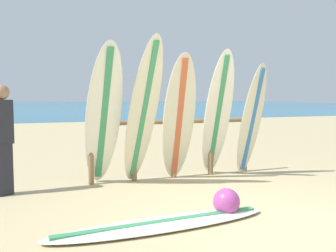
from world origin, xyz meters
name	(u,v)px	position (x,y,z in m)	size (l,w,h in m)	color
ground_plane	(254,221)	(0.00, 0.00, 0.00)	(120.00, 120.00, 0.00)	tan
ocean_water	(42,106)	(0.00, 58.00, 0.00)	(120.00, 80.00, 0.01)	#196B93
surfboard_rack	(174,139)	(-0.01, 2.52, 0.71)	(3.07, 0.09, 1.16)	olive
surfboard_leaning_far_left	(103,116)	(-1.33, 2.24, 1.15)	(0.63, 1.09, 2.29)	white
surfboard_leaning_left	(143,113)	(-0.73, 2.07, 1.20)	(0.63, 1.17, 2.40)	beige
surfboard_leaning_center_left	(179,118)	(-0.03, 2.23, 1.09)	(0.61, 0.74, 2.19)	beige
surfboard_leaning_center	(217,116)	(0.69, 2.19, 1.12)	(0.69, 1.20, 2.24)	white
surfboard_leaning_center_right	(251,120)	(1.36, 2.13, 1.03)	(0.56, 0.68, 2.05)	beige
surfboard_lying_on_sand	(162,224)	(-1.08, 0.20, 0.04)	(2.68, 0.65, 0.08)	white
beachgoer_standing	(3,135)	(-2.80, 2.31, 0.90)	(0.31, 0.27, 1.64)	#26262D
beach_ball	(226,202)	(-0.20, 0.31, 0.17)	(0.33, 0.33, 0.33)	#A53F8C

